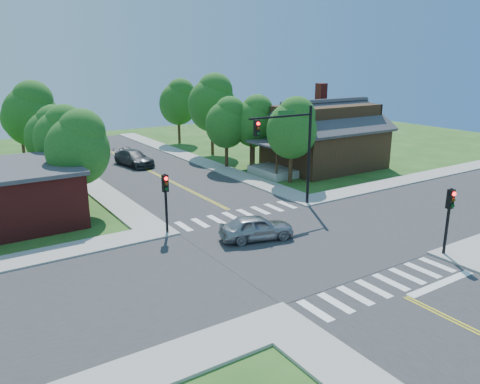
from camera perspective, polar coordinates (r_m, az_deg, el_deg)
ground at (r=27.35m, az=7.00°, el=-6.34°), size 100.00×100.00×0.00m
road_ns at (r=27.35m, az=7.00°, el=-6.30°), size 10.00×90.00×0.04m
road_ew at (r=27.34m, az=7.00°, el=-6.29°), size 90.00×10.00×0.04m
intersection_patch at (r=27.35m, az=7.00°, el=-6.34°), size 10.20×10.20×0.06m
sidewalk_ne at (r=48.77m, az=9.36°, el=3.56°), size 40.00×40.00×0.14m
crosswalk_north at (r=32.00m, az=-0.14°, el=-2.79°), size 8.85×2.00×0.01m
crosswalk_south at (r=23.39m, az=16.95°, el=-10.83°), size 8.85×2.00×0.01m
centerline at (r=27.34m, az=7.00°, el=-6.25°), size 0.30×90.00×0.01m
stop_bar at (r=24.54m, az=23.32°, el=-10.29°), size 4.60×0.45×0.09m
signal_mast_ne at (r=32.60m, az=6.26°, el=6.18°), size 5.30×0.42×7.20m
signal_pole_se at (r=27.06m, az=24.17°, el=-1.93°), size 0.34×0.42×3.80m
signal_pole_nw at (r=28.16m, az=-9.04°, el=-0.04°), size 0.34×0.42×3.80m
house_ne at (r=46.57m, az=10.20°, el=7.02°), size 13.05×8.80×7.11m
tree_e_a at (r=39.90m, az=6.46°, el=7.92°), size 4.34×4.13×7.38m
tree_e_b at (r=45.70m, az=1.78°, el=8.78°), size 4.18×3.97×7.11m
tree_e_c at (r=52.01m, az=-3.36°, el=10.97°), size 5.27×5.00×8.95m
tree_e_d at (r=59.94m, az=-7.47°, el=10.96°), size 4.76×4.52×8.09m
tree_w_a at (r=33.16m, az=-19.04°, el=5.35°), size 4.24×4.03×7.21m
tree_w_b at (r=40.21m, az=-21.92°, el=6.49°), size 4.07×3.86×6.91m
tree_w_c at (r=48.01m, az=-24.11°, el=8.88°), size 5.01×4.76×8.51m
tree_w_d at (r=57.10m, az=-25.23°, el=8.41°), size 3.91×3.71×6.64m
tree_house at (r=45.38m, az=-1.56°, el=8.60°), size 4.09×3.88×6.95m
tree_bldg at (r=38.59m, az=-20.85°, el=6.40°), size 4.15×3.94×7.06m
car_silver at (r=27.55m, az=2.02°, el=-4.41°), size 4.03×5.27×1.48m
car_dgrey at (r=47.93m, az=-12.81°, el=4.01°), size 3.90×6.00×1.54m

